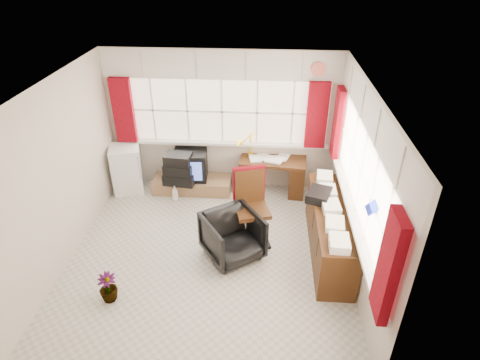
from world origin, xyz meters
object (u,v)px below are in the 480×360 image
object	(u,v)px
task_chair	(250,203)
crt_tv	(191,164)
desk	(273,173)
desk_lamp	(251,139)
mini_fridge	(127,169)
credenza	(330,229)
radiator	(249,228)
tv_bench	(193,184)
office_chair	(233,236)

from	to	relation	value
task_chair	crt_tv	xyz separation A→B (m)	(-1.14, 1.31, -0.11)
desk	crt_tv	world-z (taller)	crt_tv
desk	task_chair	size ratio (longest dim) A/B	1.02
desk_lamp	mini_fridge	world-z (taller)	desk_lamp
crt_tv	mini_fridge	world-z (taller)	mini_fridge
credenza	crt_tv	world-z (taller)	credenza
task_chair	radiator	world-z (taller)	task_chair
desk	tv_bench	distance (m)	1.48
desk_lamp	crt_tv	world-z (taller)	desk_lamp
desk_lamp	tv_bench	world-z (taller)	desk_lamp
desk_lamp	radiator	size ratio (longest dim) A/B	0.73
desk	tv_bench	bearing A→B (deg)	-176.85
desk_lamp	radiator	distance (m)	1.76
radiator	credenza	size ratio (longest dim) A/B	0.29
radiator	desk_lamp	bearing A→B (deg)	91.97
desk_lamp	mini_fridge	bearing A→B (deg)	-172.54
office_chair	crt_tv	bearing A→B (deg)	82.90
office_chair	radiator	world-z (taller)	office_chair
radiator	tv_bench	bearing A→B (deg)	128.92
desk_lamp	radiator	bearing A→B (deg)	-88.03
radiator	tv_bench	world-z (taller)	radiator
office_chair	radiator	xyz separation A→B (m)	(0.21, 0.35, -0.11)
task_chair	tv_bench	world-z (taller)	task_chair
mini_fridge	crt_tv	bearing A→B (deg)	5.71
office_chair	credenza	xyz separation A→B (m)	(1.39, 0.20, 0.05)
tv_bench	desk	bearing A→B (deg)	3.15
tv_bench	mini_fridge	world-z (taller)	mini_fridge
desk	office_chair	world-z (taller)	desk
credenza	desk_lamp	bearing A→B (deg)	125.02
mini_fridge	tv_bench	bearing A→B (deg)	2.62
desk	office_chair	bearing A→B (deg)	-107.44
desk_lamp	tv_bench	size ratio (longest dim) A/B	0.30
desk_lamp	credenza	size ratio (longest dim) A/B	0.21
desk_lamp	credenza	bearing A→B (deg)	-54.98
credenza	tv_bench	bearing A→B (deg)	146.29
desk_lamp	task_chair	xyz separation A→B (m)	(0.07, -1.49, -0.33)
task_chair	credenza	distance (m)	1.21
desk_lamp	office_chair	xyz separation A→B (m)	(-0.16, -1.95, -0.61)
office_chair	radiator	distance (m)	0.42
radiator	task_chair	bearing A→B (deg)	82.39
task_chair	mini_fridge	size ratio (longest dim) A/B	1.35
office_chair	mini_fridge	size ratio (longest dim) A/B	0.88
credenza	crt_tv	bearing A→B (deg)	145.45
radiator	tv_bench	size ratio (longest dim) A/B	0.42
desk	mini_fridge	world-z (taller)	mini_fridge
credenza	mini_fridge	xyz separation A→B (m)	(-3.45, 1.47, 0.04)
crt_tv	mini_fridge	distance (m)	1.16
task_chair	credenza	xyz separation A→B (m)	(1.16, -0.27, -0.23)
crt_tv	mini_fridge	size ratio (longest dim) A/B	0.71
office_chair	desk	bearing A→B (deg)	38.37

